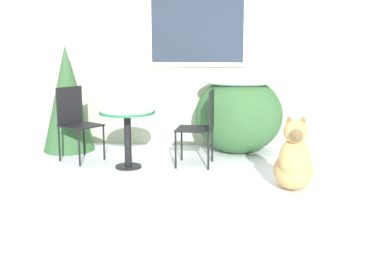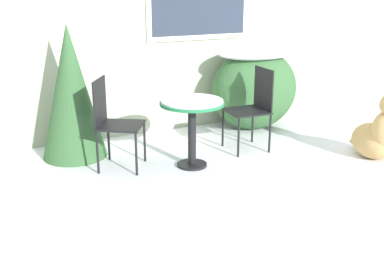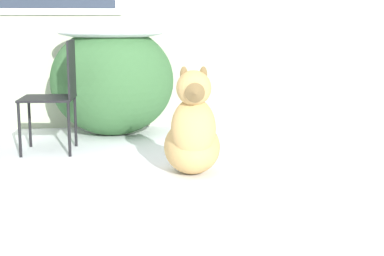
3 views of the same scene
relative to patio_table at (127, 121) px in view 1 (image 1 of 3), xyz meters
The scene contains 8 objects.
ground_plane 1.31m from the patio_table, 47.93° to the right, with size 16.00×16.00×0.00m, color white.
house_wall 1.87m from the patio_table, 59.04° to the left, with size 8.00×0.10×3.22m.
shrub_left 1.56m from the patio_table, 33.59° to the left, with size 1.16×0.83×1.03m.
evergreen_bush 1.32m from the patio_table, 141.32° to the left, with size 0.69×0.69×1.44m.
patio_table is the anchor object (origin of this frame).
patio_chair_near_table 0.80m from the patio_table, 156.28° to the left, with size 0.59×0.59×0.92m.
patio_chair_far_side 0.88m from the patio_table, 13.08° to the left, with size 0.45×0.45×0.92m.
dog 2.01m from the patio_table, 20.27° to the right, with size 0.43×0.74×0.78m.
Camera 1 is at (0.53, -4.59, 1.53)m, focal length 45.00 mm.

